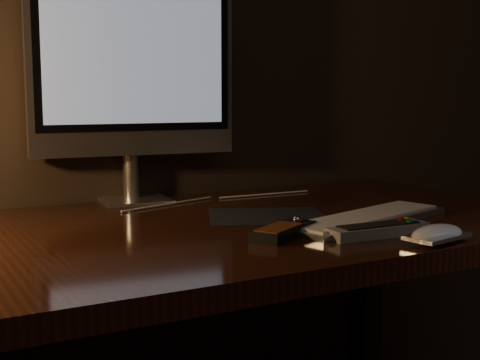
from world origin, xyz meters
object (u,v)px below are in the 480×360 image
media_remote (284,231)px  tv_remote (378,230)px  desk (161,285)px  keyboard (366,218)px  mouse (437,237)px  monitor (134,74)px

media_remote → tv_remote: (0.15, -0.08, 0.00)m
desk → tv_remote: tv_remote is taller
media_remote → desk: bearing=92.1°
desk → keyboard: (0.36, -0.20, 0.14)m
desk → media_remote: media_remote is taller
media_remote → mouse: bearing=-71.2°
keyboard → media_remote: media_remote is taller
mouse → monitor: bearing=103.3°
desk → mouse: mouse is taller
media_remote → keyboard: bearing=-21.4°
monitor → media_remote: bearing=-73.1°
monitor → tv_remote: 0.69m
keyboard → tv_remote: 0.13m
monitor → media_remote: size_ratio=3.09×
monitor → keyboard: (0.32, -0.46, -0.29)m
desk → mouse: bearing=-49.7°
desk → keyboard: bearing=-29.0°
monitor → tv_remote: bearing=-60.9°
keyboard → media_remote: (-0.21, -0.03, 0.00)m
tv_remote → mouse: bearing=-60.0°
mouse → media_remote: size_ratio=0.73×
mouse → tv_remote: bearing=106.3°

